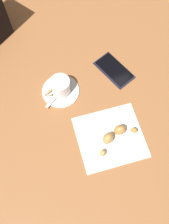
{
  "coord_description": "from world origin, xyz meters",
  "views": [
    {
      "loc": [
        -0.29,
        0.15,
        0.77
      ],
      "look_at": [
        0.0,
        0.01,
        0.01
      ],
      "focal_mm": 42.18,
      "sensor_mm": 36.0,
      "label": 1
    }
  ],
  "objects_px": {
    "napkin": "(110,137)",
    "teaspoon": "(62,88)",
    "croissant": "(115,135)",
    "saucer": "(61,91)",
    "sugar_packet": "(55,86)",
    "cell_phone": "(114,70)",
    "espresso_cup": "(60,86)"
  },
  "relations": [
    {
      "from": "sugar_packet",
      "to": "napkin",
      "type": "distance_m",
      "value": 0.24
    },
    {
      "from": "teaspoon",
      "to": "croissant",
      "type": "height_order",
      "value": "croissant"
    },
    {
      "from": "sugar_packet",
      "to": "cell_phone",
      "type": "relative_size",
      "value": 0.46
    },
    {
      "from": "saucer",
      "to": "cell_phone",
      "type": "bearing_deg",
      "value": -91.43
    },
    {
      "from": "teaspoon",
      "to": "croissant",
      "type": "distance_m",
      "value": 0.23
    },
    {
      "from": "sugar_packet",
      "to": "cell_phone",
      "type": "height_order",
      "value": "sugar_packet"
    },
    {
      "from": "espresso_cup",
      "to": "croissant",
      "type": "height_order",
      "value": "espresso_cup"
    },
    {
      "from": "sugar_packet",
      "to": "napkin",
      "type": "bearing_deg",
      "value": 72.66
    },
    {
      "from": "saucer",
      "to": "espresso_cup",
      "type": "relative_size",
      "value": 1.33
    },
    {
      "from": "napkin",
      "to": "cell_phone",
      "type": "height_order",
      "value": "cell_phone"
    },
    {
      "from": "napkin",
      "to": "saucer",
      "type": "bearing_deg",
      "value": 19.42
    },
    {
      "from": "napkin",
      "to": "croissant",
      "type": "distance_m",
      "value": 0.02
    },
    {
      "from": "espresso_cup",
      "to": "sugar_packet",
      "type": "distance_m",
      "value": 0.03
    },
    {
      "from": "croissant",
      "to": "saucer",
      "type": "bearing_deg",
      "value": 21.36
    },
    {
      "from": "sugar_packet",
      "to": "teaspoon",
      "type": "bearing_deg",
      "value": 99.99
    },
    {
      "from": "napkin",
      "to": "teaspoon",
      "type": "bearing_deg",
      "value": 17.52
    },
    {
      "from": "teaspoon",
      "to": "croissant",
      "type": "bearing_deg",
      "value": -160.46
    },
    {
      "from": "saucer",
      "to": "napkin",
      "type": "height_order",
      "value": "saucer"
    },
    {
      "from": "teaspoon",
      "to": "napkin",
      "type": "xyz_separation_m",
      "value": [
        -0.21,
        -0.07,
        -0.01
      ]
    },
    {
      "from": "napkin",
      "to": "cell_phone",
      "type": "relative_size",
      "value": 1.32
    },
    {
      "from": "espresso_cup",
      "to": "sugar_packet",
      "type": "height_order",
      "value": "espresso_cup"
    },
    {
      "from": "teaspoon",
      "to": "napkin",
      "type": "bearing_deg",
      "value": -162.48
    },
    {
      "from": "espresso_cup",
      "to": "cell_phone",
      "type": "xyz_separation_m",
      "value": [
        -0.01,
        -0.19,
        -0.03
      ]
    },
    {
      "from": "napkin",
      "to": "croissant",
      "type": "bearing_deg",
      "value": -117.36
    },
    {
      "from": "saucer",
      "to": "napkin",
      "type": "xyz_separation_m",
      "value": [
        -0.21,
        -0.07,
        -0.0
      ]
    },
    {
      "from": "espresso_cup",
      "to": "croissant",
      "type": "relative_size",
      "value": 0.64
    },
    {
      "from": "espresso_cup",
      "to": "napkin",
      "type": "distance_m",
      "value": 0.22
    },
    {
      "from": "saucer",
      "to": "cell_phone",
      "type": "distance_m",
      "value": 0.19
    },
    {
      "from": "espresso_cup",
      "to": "teaspoon",
      "type": "bearing_deg",
      "value": -74.48
    },
    {
      "from": "sugar_packet",
      "to": "croissant",
      "type": "relative_size",
      "value": 0.49
    },
    {
      "from": "teaspoon",
      "to": "cell_phone",
      "type": "bearing_deg",
      "value": -92.11
    },
    {
      "from": "saucer",
      "to": "croissant",
      "type": "xyz_separation_m",
      "value": [
        -0.21,
        -0.08,
        0.02
      ]
    }
  ]
}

